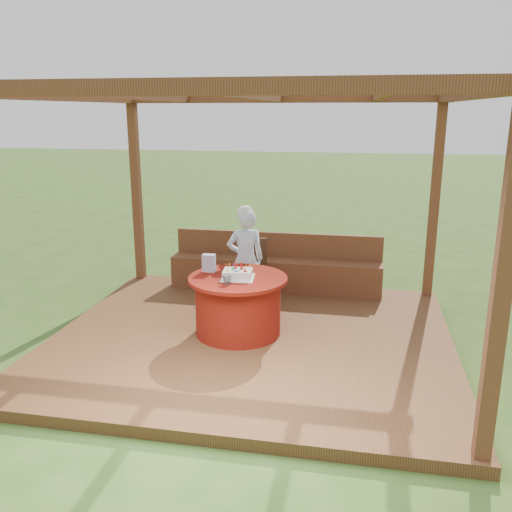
{
  "coord_description": "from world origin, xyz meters",
  "views": [
    {
      "loc": [
        1.15,
        -5.66,
        2.62
      ],
      "look_at": [
        0.0,
        0.25,
        1.0
      ],
      "focal_mm": 38.0,
      "sensor_mm": 36.0,
      "label": 1
    }
  ],
  "objects": [
    {
      "name": "bench",
      "position": [
        0.0,
        1.72,
        0.38
      ],
      "size": [
        3.0,
        0.42,
        0.8
      ],
      "color": "brown",
      "rests_on": "deck"
    },
    {
      "name": "gift_bag",
      "position": [
        -0.55,
        0.19,
        0.9
      ],
      "size": [
        0.15,
        0.1,
        0.21
      ],
      "primitive_type": "cube",
      "rotation": [
        0.0,
        0.0,
        -0.02
      ],
      "color": "#E694C4",
      "rests_on": "table"
    },
    {
      "name": "pergola",
      "position": [
        0.0,
        0.0,
        2.41
      ],
      "size": [
        4.5,
        4.0,
        2.72
      ],
      "color": "brown",
      "rests_on": "deck"
    },
    {
      "name": "ground",
      "position": [
        0.0,
        0.0,
        0.0
      ],
      "size": [
        60.0,
        60.0,
        0.0
      ],
      "primitive_type": "plane",
      "color": "#2E4E1A",
      "rests_on": "ground"
    },
    {
      "name": "drinking_glass",
      "position": [
        -0.23,
        -0.22,
        0.84
      ],
      "size": [
        0.12,
        0.12,
        0.09
      ],
      "primitive_type": "imported",
      "rotation": [
        0.0,
        0.0,
        0.22
      ],
      "color": "white",
      "rests_on": "table"
    },
    {
      "name": "birthday_cake",
      "position": [
        -0.16,
        0.01,
        0.85
      ],
      "size": [
        0.4,
        0.4,
        0.17
      ],
      "color": "white",
      "rests_on": "table"
    },
    {
      "name": "deck",
      "position": [
        0.0,
        0.0,
        0.06
      ],
      "size": [
        4.5,
        4.0,
        0.12
      ],
      "primitive_type": "cube",
      "color": "brown",
      "rests_on": "ground"
    },
    {
      "name": "elderly_woman",
      "position": [
        -0.26,
        0.87,
        0.8
      ],
      "size": [
        0.56,
        0.47,
        1.36
      ],
      "color": "#ABD6FF",
      "rests_on": "deck"
    },
    {
      "name": "chair",
      "position": [
        -0.23,
        1.16,
        0.58
      ],
      "size": [
        0.48,
        0.48,
        0.85
      ],
      "color": "#392112",
      "rests_on": "deck"
    },
    {
      "name": "table",
      "position": [
        -0.17,
        0.05,
        0.47
      ],
      "size": [
        1.13,
        1.13,
        0.68
      ],
      "color": "maroon",
      "rests_on": "deck"
    }
  ]
}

